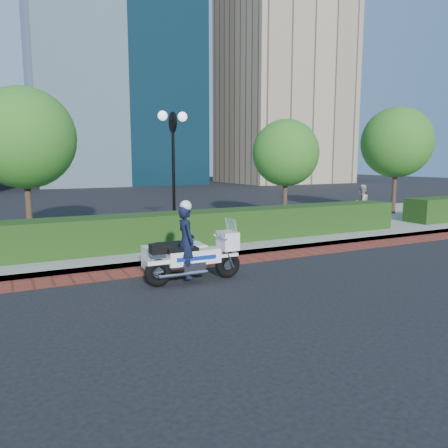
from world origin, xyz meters
name	(u,v)px	position (x,y,z in m)	size (l,w,h in m)	color
ground	(213,280)	(0.00, 0.00, 0.00)	(120.00, 120.00, 0.00)	black
brick_strip	(189,266)	(0.00, 1.50, 0.01)	(60.00, 1.00, 0.01)	maroon
sidewalk	(140,237)	(0.00, 6.00, 0.07)	(60.00, 8.00, 0.15)	gray
hedge_main	(162,230)	(0.00, 3.60, 0.65)	(18.00, 1.20, 1.00)	black
lamppost	(173,154)	(1.00, 5.20, 2.96)	(1.02, 0.70, 4.21)	black
tree_b	(24,138)	(-3.50, 6.50, 3.43)	(3.20, 3.20, 4.89)	#332319
tree_c	(286,153)	(6.50, 6.50, 3.05)	(2.80, 2.80, 4.30)	#332319
tree_d	(397,142)	(13.00, 6.50, 3.61)	(3.40, 3.40, 5.16)	#332319
tower_right	(284,69)	(28.00, 38.00, 14.00)	(14.00, 12.00, 28.00)	gray
police_motorcycle	(185,252)	(-0.56, 0.34, 0.64)	(2.31, 1.63, 1.87)	black
pedestrian	(361,203)	(9.53, 5.13, 0.93)	(0.76, 0.59, 1.56)	#A29D90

